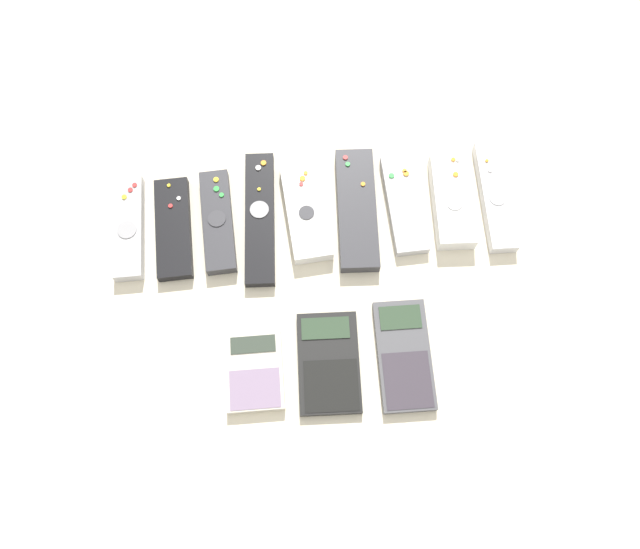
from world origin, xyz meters
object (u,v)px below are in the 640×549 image
Objects in this scene: remote_6 at (404,204)px; calculator_1 at (330,363)px; remote_3 at (260,218)px; remote_7 at (452,201)px; remote_0 at (129,228)px; remote_4 at (306,211)px; remote_2 at (218,221)px; remote_8 at (495,196)px; calculator_2 at (404,355)px; remote_1 at (173,228)px; remote_5 at (357,209)px; calculator_0 at (255,372)px.

calculator_1 is (-0.14, -0.24, -0.00)m from remote_6.
remote_3 reaches higher than calculator_1.
remote_0 is at bearing -177.18° from remote_7.
remote_7 reaches higher than remote_4.
remote_8 is (0.43, 0.00, 0.00)m from remote_2.
remote_1 is at bearing 146.23° from calculator_2.
calculator_1 is (-0.06, -0.23, -0.00)m from remote_5.
remote_0 is 0.46m from calculator_2.
remote_1 is 0.20m from remote_4.
remote_7 reaches higher than remote_5.
remote_4 is 1.49× the size of calculator_0.
remote_2 reaches higher than calculator_0.
calculator_1 is (-0.21, -0.23, -0.01)m from remote_7.
remote_0 is 0.37m from calculator_1.
remote_0 and remote_8 have the same top height.
remote_2 is 0.14m from remote_4.
calculator_2 is (0.12, -0.24, -0.00)m from remote_4.
remote_8 is (0.57, -0.00, -0.00)m from remote_0.
remote_2 is 0.28m from calculator_1.
remote_2 is 1.08× the size of remote_7.
remote_2 is at bearing -177.95° from remote_8.
remote_0 is 0.91× the size of remote_8.
remote_3 is 0.24m from calculator_0.
remote_7 reaches higher than calculator_2.
remote_1 is at bearing 136.43° from calculator_1.
remote_7 reaches higher than remote_3.
remote_0 is 0.20m from remote_3.
remote_1 is 0.36m from remote_6.
remote_8 reaches higher than calculator_0.
calculator_0 is at bearing -146.66° from remote_8.
remote_6 is 1.03× the size of calculator_2.
remote_7 is 0.26m from calculator_2.
calculator_2 is at bearing -36.59° from remote_1.
remote_1 is 0.40m from calculator_2.
remote_5 reaches higher than remote_1.
remote_7 reaches higher than remote_0.
remote_0 is 0.07m from remote_1.
remote_5 reaches higher than remote_0.
calculator_0 is (-0.32, -0.24, -0.01)m from remote_7.
remote_1 is 1.48× the size of calculator_0.
remote_2 reaches higher than calculator_2.
remote_1 reaches higher than calculator_0.
calculator_1 is at bearing 2.59° from calculator_0.
calculator_1 is at bearing -59.42° from remote_2.
remote_7 reaches higher than calculator_0.
remote_4 is at bearing 6.19° from remote_3.
remote_0 reaches higher than remote_3.
remote_1 is 0.32m from calculator_1.
remote_7 is (0.43, 0.00, 0.01)m from remote_1.
remote_0 is 1.00× the size of remote_6.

